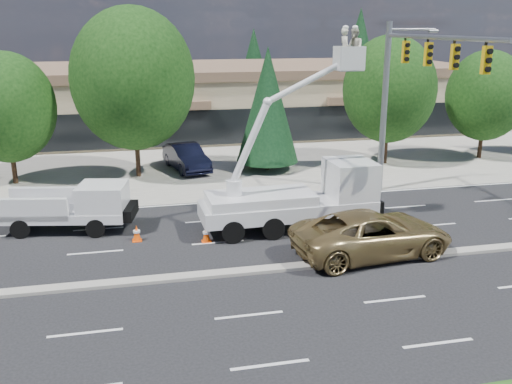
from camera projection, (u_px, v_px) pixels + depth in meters
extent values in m
plane|color=black|center=(231.00, 274.00, 21.04)|extent=(140.00, 140.00, 0.00)
cube|color=gray|center=(181.00, 156.00, 39.76)|extent=(140.00, 22.00, 0.01)
cube|color=gray|center=(231.00, 272.00, 21.02)|extent=(120.00, 0.55, 0.12)
cube|color=tan|center=(169.00, 102.00, 48.41)|extent=(50.00, 15.00, 5.00)
cube|color=brown|center=(168.00, 70.00, 47.66)|extent=(50.40, 15.40, 0.70)
cube|color=black|center=(177.00, 129.00, 41.63)|extent=(48.00, 0.12, 2.60)
cylinder|color=#332114|center=(13.00, 163.00, 32.66)|extent=(0.28, 0.28, 2.43)
ellipsoid|color=black|center=(7.00, 107.00, 31.76)|extent=(5.40, 5.40, 6.20)
cylinder|color=#332114|center=(137.00, 150.00, 34.00)|extent=(0.28, 0.28, 3.22)
ellipsoid|color=black|center=(133.00, 79.00, 32.81)|extent=(7.15, 7.15, 8.23)
cylinder|color=#332114|center=(267.00, 163.00, 36.00)|extent=(0.26, 0.26, 0.80)
cone|color=black|center=(268.00, 105.00, 34.96)|extent=(3.86, 3.86, 7.05)
cylinder|color=#332114|center=(386.00, 143.00, 37.40)|extent=(0.28, 0.28, 2.68)
ellipsoid|color=black|center=(389.00, 89.00, 36.40)|extent=(5.95, 5.95, 6.84)
cylinder|color=#332114|center=(481.00, 141.00, 38.89)|extent=(0.28, 0.28, 2.36)
ellipsoid|color=black|center=(486.00, 96.00, 38.02)|extent=(5.24, 5.24, 6.03)
cylinder|color=#332114|center=(123.00, 108.00, 59.41)|extent=(0.26, 0.26, 0.80)
cone|color=black|center=(120.00, 63.00, 58.10)|extent=(4.75, 4.75, 8.68)
cylinder|color=#332114|center=(254.00, 104.00, 62.32)|extent=(0.26, 0.26, 0.80)
cone|color=black|center=(254.00, 66.00, 61.15)|extent=(4.28, 4.28, 7.82)
cylinder|color=#332114|center=(357.00, 101.00, 64.81)|extent=(0.26, 0.26, 0.80)
cone|color=black|center=(359.00, 54.00, 63.31)|extent=(5.36, 5.36, 9.80)
cylinder|color=gray|center=(384.00, 109.00, 30.45)|extent=(0.32, 0.32, 9.00)
cylinder|color=gray|center=(439.00, 37.00, 24.69)|extent=(0.20, 10.00, 0.20)
cylinder|color=gray|center=(412.00, 29.00, 29.55)|extent=(2.60, 0.12, 0.12)
cube|color=gold|center=(406.00, 52.00, 27.71)|extent=(0.32, 0.22, 1.05)
cube|color=gold|center=(428.00, 54.00, 25.65)|extent=(0.32, 0.22, 1.05)
cube|color=gold|center=(455.00, 57.00, 23.59)|extent=(0.32, 0.22, 1.05)
cube|color=gold|center=(486.00, 60.00, 21.53)|extent=(0.32, 0.22, 1.05)
cube|color=silver|center=(65.00, 213.00, 25.29)|extent=(5.79, 3.03, 0.41)
cube|color=silver|center=(103.00, 199.00, 25.15)|extent=(2.36, 2.32, 1.38)
cube|color=black|center=(116.00, 195.00, 25.12)|extent=(0.40, 1.73, 0.92)
cube|color=silver|center=(45.00, 198.00, 25.97)|extent=(3.12, 0.87, 1.01)
cube|color=silver|center=(32.00, 210.00, 24.30)|extent=(3.12, 0.87, 1.01)
cube|color=silver|center=(288.00, 208.00, 25.38)|extent=(7.86, 2.54, 0.68)
cube|color=silver|center=(350.00, 182.00, 25.77)|extent=(2.01, 2.34, 1.95)
cube|color=black|center=(365.00, 178.00, 25.90)|extent=(0.13, 1.95, 1.17)
cube|color=silver|center=(260.00, 199.00, 24.94)|extent=(4.74, 2.36, 0.49)
cylinder|color=silver|center=(234.00, 189.00, 24.51)|extent=(0.68, 0.68, 0.78)
cube|color=silver|center=(349.00, 58.00, 24.14)|extent=(1.10, 0.91, 1.05)
imported|color=beige|center=(345.00, 49.00, 23.98)|extent=(0.42, 0.62, 1.68)
imported|color=beige|center=(354.00, 48.00, 24.08)|extent=(0.66, 0.83, 1.68)
ellipsoid|color=white|center=(346.00, 27.00, 23.74)|extent=(0.25, 0.25, 0.18)
ellipsoid|color=white|center=(355.00, 27.00, 23.84)|extent=(0.25, 0.25, 0.18)
cube|color=#FF4D08|center=(137.00, 240.00, 24.25)|extent=(0.40, 0.40, 0.03)
cone|color=#FF4D08|center=(137.00, 233.00, 24.15)|extent=(0.36, 0.36, 0.70)
cylinder|color=white|center=(137.00, 231.00, 24.13)|extent=(0.29, 0.29, 0.10)
cube|color=#FF4D08|center=(206.00, 241.00, 24.13)|extent=(0.40, 0.40, 0.03)
cone|color=#FF4D08|center=(206.00, 234.00, 24.04)|extent=(0.36, 0.36, 0.70)
cylinder|color=white|center=(206.00, 232.00, 24.02)|extent=(0.29, 0.29, 0.10)
cube|color=#FF4D08|center=(359.00, 232.00, 25.26)|extent=(0.40, 0.40, 0.03)
cone|color=#FF4D08|center=(359.00, 225.00, 25.17)|extent=(0.36, 0.36, 0.70)
cylinder|color=white|center=(359.00, 223.00, 25.15)|extent=(0.29, 0.29, 0.10)
imported|color=olive|center=(372.00, 234.00, 22.55)|extent=(6.72, 3.65, 1.79)
imported|color=black|center=(186.00, 157.00, 35.79)|extent=(2.78, 5.19, 1.62)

